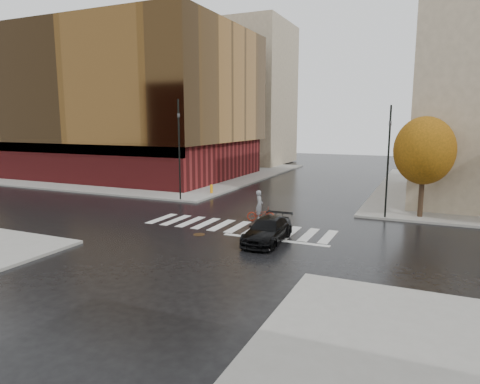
% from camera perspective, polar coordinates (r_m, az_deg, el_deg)
% --- Properties ---
extents(ground, '(120.00, 120.00, 0.00)m').
position_cam_1_polar(ground, '(25.54, -0.75, -4.93)').
color(ground, black).
rests_on(ground, ground).
extents(sidewalk_nw, '(30.00, 30.00, 0.15)m').
position_cam_1_polar(sidewalk_nw, '(53.96, -11.73, 2.61)').
color(sidewalk_nw, gray).
rests_on(sidewalk_nw, ground).
extents(crosswalk, '(12.00, 3.00, 0.01)m').
position_cam_1_polar(crosswalk, '(25.98, -0.29, -4.67)').
color(crosswalk, silver).
rests_on(crosswalk, ground).
extents(office_glass, '(27.00, 19.00, 16.00)m').
position_cam_1_polar(office_glass, '(51.84, -14.93, 11.30)').
color(office_glass, maroon).
rests_on(office_glass, sidewalk_nw).
extents(building_nw_far, '(14.00, 12.00, 20.00)m').
position_cam_1_polar(building_nw_far, '(65.15, 0.11, 12.83)').
color(building_nw_far, gray).
rests_on(building_nw_far, sidewalk_nw).
extents(tree_ne_a, '(3.80, 3.80, 6.50)m').
position_cam_1_polar(tree_ne_a, '(29.91, 23.36, 5.07)').
color(tree_ne_a, black).
rests_on(tree_ne_a, sidewalk_ne).
extents(sedan, '(1.89, 4.44, 1.28)m').
position_cam_1_polar(sedan, '(22.74, 3.70, -5.10)').
color(sedan, black).
rests_on(sedan, ground).
extents(cyclist, '(1.85, 1.17, 1.99)m').
position_cam_1_polar(cyclist, '(27.37, 2.73, -2.51)').
color(cyclist, maroon).
rests_on(cyclist, ground).
extents(traffic_light_nw, '(0.24, 0.21, 7.85)m').
position_cam_1_polar(traffic_light_nw, '(33.99, -8.13, 6.58)').
color(traffic_light_nw, black).
rests_on(traffic_light_nw, sidewalk_nw).
extents(traffic_light_ne, '(0.21, 0.22, 7.19)m').
position_cam_1_polar(traffic_light_ne, '(28.93, 19.18, 4.74)').
color(traffic_light_ne, black).
rests_on(traffic_light_ne, sidewalk_ne).
extents(fire_hydrant, '(0.27, 0.27, 0.75)m').
position_cam_1_polar(fire_hydrant, '(37.18, -3.83, 0.50)').
color(fire_hydrant, orange).
rests_on(fire_hydrant, sidewalk_nw).
extents(manhole, '(0.84, 0.84, 0.01)m').
position_cam_1_polar(manhole, '(24.39, -5.48, -5.66)').
color(manhole, '#442E18').
rests_on(manhole, ground).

